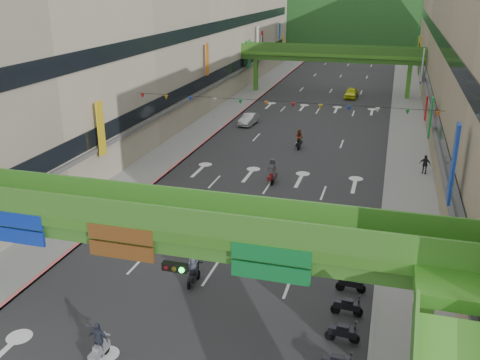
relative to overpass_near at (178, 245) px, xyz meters
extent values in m
cube|color=#28282B|center=(-0.93, 44.62, -5.20)|extent=(18.00, 140.00, 0.02)
cube|color=gray|center=(-11.93, 44.62, -5.13)|extent=(4.00, 140.00, 0.15)
cube|color=gray|center=(10.07, 44.62, -5.13)|extent=(4.00, 140.00, 0.15)
cube|color=#CC5959|center=(-10.03, 44.62, -5.12)|extent=(0.20, 140.00, 0.18)
cube|color=gray|center=(8.17, 44.62, -5.12)|extent=(0.20, 140.00, 0.18)
cube|color=#9E937F|center=(-19.93, 44.62, 4.29)|extent=(12.00, 95.00, 19.00)
cube|color=black|center=(-13.88, 44.62, -1.01)|extent=(0.08, 90.25, 1.40)
cube|color=black|center=(-13.88, 44.62, 4.99)|extent=(0.08, 90.25, 1.40)
cube|color=black|center=(12.02, 44.62, -1.01)|extent=(0.08, 90.25, 1.40)
cube|color=black|center=(12.02, 44.62, 4.99)|extent=(0.08, 90.25, 1.40)
cube|color=#4C9E2D|center=(-0.93, 0.62, 0.54)|extent=(28.00, 2.20, 0.50)
cube|color=#387223|center=(-0.93, 0.62, -0.06)|extent=(28.00, 1.76, 0.70)
cube|color=#4C9E2D|center=(10.07, 0.62, -2.81)|extent=(0.60, 0.60, 4.80)
cube|color=#387223|center=(-0.93, -0.42, 1.34)|extent=(28.00, 0.12, 1.10)
cube|color=#387223|center=(-0.93, 1.66, 1.34)|extent=(28.00, 0.12, 1.10)
cube|color=navy|center=(-7.43, -0.46, -0.06)|extent=(2.40, 0.12, 1.50)
cube|color=#593314|center=(-2.43, -0.46, -0.06)|extent=(3.00, 0.12, 1.50)
cube|color=#0C5926|center=(4.07, -0.46, -0.06)|extent=(3.20, 0.12, 1.50)
cube|color=black|center=(0.07, -0.61, -0.71)|extent=(1.10, 0.28, 0.35)
cube|color=#4C9E2D|center=(-0.93, 59.62, 0.54)|extent=(28.00, 2.20, 0.50)
cube|color=#387223|center=(-0.93, 59.62, -0.06)|extent=(28.00, 1.76, 0.70)
cube|color=#4C9E2D|center=(-11.93, 59.62, -2.81)|extent=(0.60, 0.60, 4.80)
cube|color=#4C9E2D|center=(10.07, 59.62, -2.81)|extent=(0.60, 0.60, 4.80)
cube|color=#387223|center=(-0.93, 58.58, 1.34)|extent=(28.00, 0.12, 1.10)
cube|color=#387223|center=(-0.93, 60.66, 1.34)|extent=(28.00, 0.12, 1.10)
ellipsoid|color=#1C4419|center=(-15.93, 154.62, -5.21)|extent=(168.00, 140.00, 112.00)
ellipsoid|color=#1C4419|center=(24.07, 174.62, -5.21)|extent=(208.00, 176.00, 128.00)
cylinder|color=black|center=(-0.93, 24.62, 0.99)|extent=(26.00, 0.03, 0.03)
cone|color=red|center=(-13.43, 24.62, 0.74)|extent=(0.36, 0.36, 0.40)
cone|color=gold|center=(-11.16, 24.62, 0.74)|extent=(0.36, 0.36, 0.40)
cone|color=#193FB2|center=(-8.89, 24.62, 0.74)|extent=(0.36, 0.36, 0.40)
cone|color=silver|center=(-6.61, 24.62, 0.74)|extent=(0.36, 0.36, 0.40)
cone|color=#198C33|center=(-4.34, 24.62, 0.74)|extent=(0.36, 0.36, 0.40)
cone|color=orange|center=(-2.07, 24.62, 0.74)|extent=(0.36, 0.36, 0.40)
cone|color=red|center=(0.20, 24.62, 0.74)|extent=(0.36, 0.36, 0.40)
cone|color=gold|center=(2.48, 24.62, 0.74)|extent=(0.36, 0.36, 0.40)
cone|color=#193FB2|center=(4.75, 24.62, 0.74)|extent=(0.36, 0.36, 0.40)
cone|color=silver|center=(7.02, 24.62, 0.74)|extent=(0.36, 0.36, 0.40)
cone|color=#198C33|center=(9.29, 24.62, 0.74)|extent=(0.36, 0.36, 0.40)
cone|color=orange|center=(11.57, 24.62, 0.74)|extent=(0.36, 0.36, 0.40)
cube|color=black|center=(-1.47, 5.29, -4.66)|extent=(0.54, 1.34, 0.35)
cube|color=black|center=(-1.47, 5.29, -4.41)|extent=(0.38, 0.59, 0.18)
cube|color=black|center=(-1.39, 5.83, -4.16)|extent=(0.55, 0.14, 0.06)
cylinder|color=black|center=(-1.39, 5.83, -4.96)|extent=(0.17, 0.51, 0.50)
cylinder|color=black|center=(-1.55, 4.74, -4.96)|extent=(0.17, 0.51, 0.50)
imported|color=#3D4351|center=(-1.47, 5.29, -4.05)|extent=(0.64, 0.47, 1.61)
cube|color=black|center=(-0.36, 31.83, -4.66)|extent=(0.48, 1.33, 0.35)
cube|color=black|center=(-0.36, 31.83, -4.41)|extent=(0.35, 0.58, 0.18)
cube|color=black|center=(-0.42, 32.38, -4.16)|extent=(0.55, 0.11, 0.06)
cylinder|color=black|center=(-0.42, 32.38, -4.96)|extent=(0.15, 0.51, 0.50)
cylinder|color=black|center=(-0.31, 31.28, -4.96)|extent=(0.15, 0.51, 0.50)
imported|color=brown|center=(-0.36, 31.83, -4.04)|extent=(0.85, 0.70, 1.64)
cube|color=gray|center=(-3.12, -1.86, -4.66)|extent=(0.37, 1.30, 0.35)
cube|color=gray|center=(-3.12, -1.86, -4.41)|extent=(0.31, 0.55, 0.18)
cube|color=gray|center=(-3.13, -1.31, -4.16)|extent=(0.55, 0.07, 0.06)
cylinder|color=black|center=(-3.13, -1.31, -4.96)|extent=(0.11, 0.50, 0.50)
imported|color=#292D3E|center=(-3.12, -1.86, -4.05)|extent=(0.95, 0.41, 1.62)
cube|color=maroon|center=(-0.78, 21.69, -4.66)|extent=(0.57, 1.34, 0.35)
cube|color=maroon|center=(-0.78, 21.69, -4.41)|extent=(0.39, 0.59, 0.18)
cube|color=maroon|center=(-0.87, 22.23, -4.16)|extent=(0.55, 0.16, 0.06)
cylinder|color=black|center=(-0.87, 22.23, -4.96)|extent=(0.19, 0.51, 0.50)
cylinder|color=black|center=(-0.68, 21.15, -4.96)|extent=(0.19, 0.51, 0.50)
imported|color=#48464E|center=(-0.78, 21.69, -3.96)|extent=(0.96, 0.71, 1.79)
cube|color=black|center=(6.87, 0.22, -4.41)|extent=(0.57, 0.34, 0.18)
cube|color=black|center=(7.42, 0.26, -4.16)|extent=(0.10, 0.55, 0.06)
cube|color=black|center=(6.87, 2.42, -4.66)|extent=(1.32, 0.44, 0.35)
cube|color=black|center=(6.87, 2.42, -4.41)|extent=(0.57, 0.34, 0.18)
cube|color=black|center=(7.42, 2.46, -4.16)|extent=(0.10, 0.55, 0.06)
cylinder|color=black|center=(7.42, 2.46, -4.96)|extent=(0.51, 0.13, 0.50)
cylinder|color=black|center=(6.32, 2.38, -4.96)|extent=(0.51, 0.13, 0.50)
cube|color=black|center=(6.87, 4.62, -4.66)|extent=(1.32, 0.44, 0.35)
cube|color=black|center=(6.87, 4.62, -4.41)|extent=(0.57, 0.34, 0.18)
cube|color=black|center=(7.42, 4.66, -4.16)|extent=(0.10, 0.55, 0.06)
cylinder|color=black|center=(7.42, 4.66, -4.96)|extent=(0.51, 0.13, 0.50)
cylinder|color=black|center=(6.32, 4.58, -4.96)|extent=(0.51, 0.13, 0.50)
cube|color=black|center=(6.87, 6.82, -4.66)|extent=(1.32, 0.44, 0.35)
cube|color=black|center=(6.87, 6.82, -4.41)|extent=(0.57, 0.34, 0.18)
cube|color=black|center=(7.42, 6.86, -4.16)|extent=(0.10, 0.55, 0.06)
cylinder|color=black|center=(7.42, 6.86, -4.96)|extent=(0.51, 0.13, 0.50)
cylinder|color=black|center=(6.32, 6.78, -4.96)|extent=(0.51, 0.13, 0.50)
cube|color=black|center=(6.87, 9.02, -4.66)|extent=(1.32, 0.44, 0.35)
cube|color=black|center=(6.87, 9.02, -4.41)|extent=(0.57, 0.34, 0.18)
cube|color=black|center=(7.42, 9.06, -4.16)|extent=(0.10, 0.55, 0.06)
cylinder|color=black|center=(7.42, 9.06, -4.96)|extent=(0.51, 0.13, 0.50)
cylinder|color=black|center=(6.32, 8.98, -4.96)|extent=(0.51, 0.13, 0.50)
imported|color=#B4B6BB|center=(-7.58, 39.64, -4.56)|extent=(1.81, 4.04, 1.29)
imported|color=yellow|center=(2.42, 58.21, -4.49)|extent=(1.83, 4.24, 1.43)
imported|color=#AB082B|center=(8.87, 13.80, -4.39)|extent=(0.94, 0.82, 1.62)
imported|color=black|center=(11.27, 27.22, -4.39)|extent=(1.03, 0.66, 1.63)
imported|color=navy|center=(8.87, 11.33, -4.32)|extent=(0.92, 0.68, 1.78)
camera|label=1|loc=(7.99, -18.51, 10.35)|focal=40.00mm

